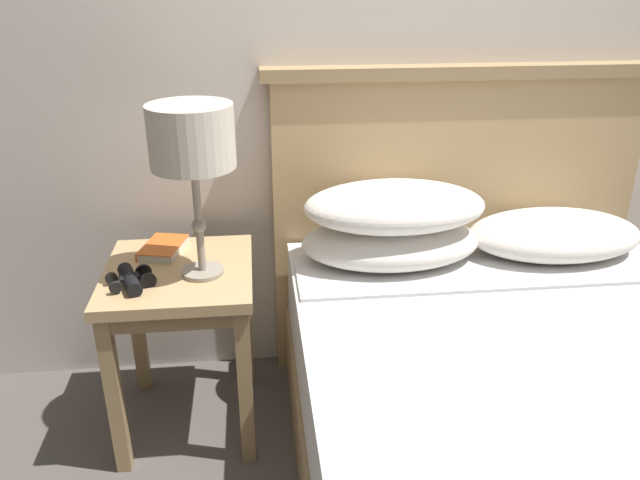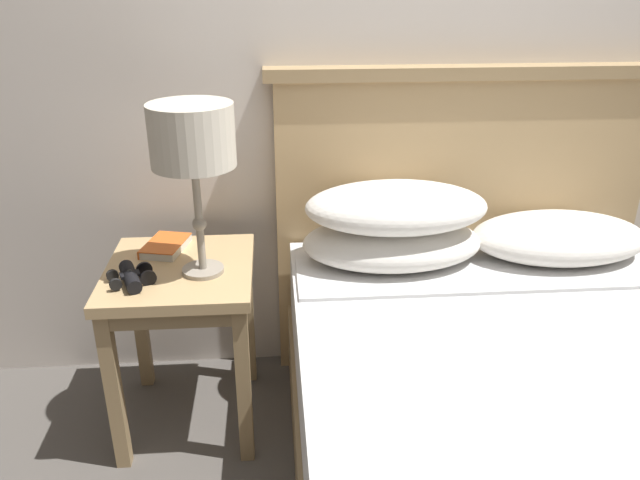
{
  "view_description": "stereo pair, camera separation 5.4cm",
  "coord_description": "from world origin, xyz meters",
  "px_view_note": "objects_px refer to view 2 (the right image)",
  "views": [
    {
      "loc": [
        -0.4,
        -1.17,
        1.47
      ],
      "look_at": [
        -0.21,
        0.59,
        0.69
      ],
      "focal_mm": 35.0,
      "sensor_mm": 36.0,
      "label": 1
    },
    {
      "loc": [
        -0.34,
        -1.18,
        1.47
      ],
      "look_at": [
        -0.21,
        0.59,
        0.69
      ],
      "focal_mm": 35.0,
      "sensor_mm": 36.0,
      "label": 2
    }
  ],
  "objects_px": {
    "bed": "(527,422)",
    "table_lamp": "(192,140)",
    "book_on_nightstand": "(165,246)",
    "binoculars_pair": "(131,277)",
    "nightstand": "(182,293)"
  },
  "relations": [
    {
      "from": "nightstand",
      "to": "book_on_nightstand",
      "type": "height_order",
      "value": "book_on_nightstand"
    },
    {
      "from": "nightstand",
      "to": "book_on_nightstand",
      "type": "xyz_separation_m",
      "value": [
        -0.06,
        0.14,
        0.11
      ]
    },
    {
      "from": "bed",
      "to": "binoculars_pair",
      "type": "xyz_separation_m",
      "value": [
        -1.12,
        0.39,
        0.29
      ]
    },
    {
      "from": "bed",
      "to": "binoculars_pair",
      "type": "distance_m",
      "value": 1.22
    },
    {
      "from": "book_on_nightstand",
      "to": "binoculars_pair",
      "type": "bearing_deg",
      "value": -105.46
    },
    {
      "from": "table_lamp",
      "to": "binoculars_pair",
      "type": "distance_m",
      "value": 0.45
    },
    {
      "from": "nightstand",
      "to": "table_lamp",
      "type": "distance_m",
      "value": 0.52
    },
    {
      "from": "bed",
      "to": "table_lamp",
      "type": "distance_m",
      "value": 1.23
    },
    {
      "from": "table_lamp",
      "to": "binoculars_pair",
      "type": "height_order",
      "value": "table_lamp"
    },
    {
      "from": "table_lamp",
      "to": "nightstand",
      "type": "bearing_deg",
      "value": 152.36
    },
    {
      "from": "bed",
      "to": "nightstand",
      "type": "bearing_deg",
      "value": 153.53
    },
    {
      "from": "binoculars_pair",
      "to": "bed",
      "type": "bearing_deg",
      "value": -19.22
    },
    {
      "from": "book_on_nightstand",
      "to": "binoculars_pair",
      "type": "relative_size",
      "value": 1.25
    },
    {
      "from": "book_on_nightstand",
      "to": "table_lamp",
      "type": "bearing_deg",
      "value": -51.17
    },
    {
      "from": "book_on_nightstand",
      "to": "bed",
      "type": "bearing_deg",
      "value": -30.86
    }
  ]
}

